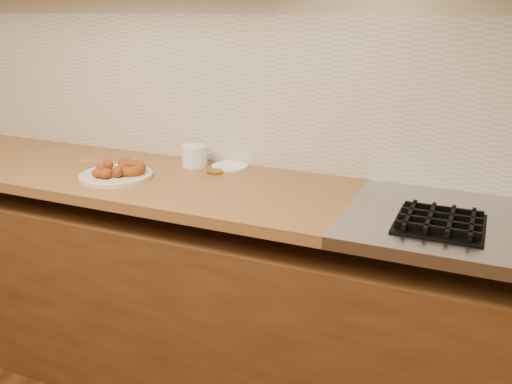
% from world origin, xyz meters
% --- Properties ---
extents(wall_back, '(4.00, 0.02, 2.70)m').
position_xyz_m(wall_back, '(0.00, 2.00, 1.35)').
color(wall_back, '#BBAE90').
rests_on(wall_back, ground).
extents(base_cabinet, '(3.60, 0.60, 0.77)m').
position_xyz_m(base_cabinet, '(0.00, 1.69, 0.39)').
color(base_cabinet, brown).
rests_on(base_cabinet, floor).
extents(butcher_block, '(2.30, 0.62, 0.04)m').
position_xyz_m(butcher_block, '(-0.65, 1.69, 0.88)').
color(butcher_block, olive).
rests_on(butcher_block, base_cabinet).
extents(backsplash, '(3.60, 0.02, 0.60)m').
position_xyz_m(backsplash, '(0.00, 1.99, 1.20)').
color(backsplash, beige).
rests_on(backsplash, wall_back).
extents(donut_plate, '(0.28, 0.28, 0.02)m').
position_xyz_m(donut_plate, '(-0.40, 1.61, 0.91)').
color(donut_plate, beige).
rests_on(donut_plate, butcher_block).
extents(ring_donut, '(0.16, 0.16, 0.05)m').
position_xyz_m(ring_donut, '(-0.35, 1.64, 0.94)').
color(ring_donut, brown).
rests_on(ring_donut, donut_plate).
extents(fried_dough_chunks, '(0.16, 0.21, 0.04)m').
position_xyz_m(fried_dough_chunks, '(-0.42, 1.60, 0.94)').
color(fried_dough_chunks, brown).
rests_on(fried_dough_chunks, donut_plate).
extents(plastic_tub, '(0.13, 0.13, 0.09)m').
position_xyz_m(plastic_tub, '(-0.20, 1.87, 0.94)').
color(plastic_tub, white).
rests_on(plastic_tub, butcher_block).
extents(tub_lid, '(0.19, 0.19, 0.01)m').
position_xyz_m(tub_lid, '(-0.06, 1.91, 0.90)').
color(tub_lid, white).
rests_on(tub_lid, butcher_block).
extents(brass_jar_lid, '(0.08, 0.08, 0.01)m').
position_xyz_m(brass_jar_lid, '(-0.08, 1.82, 0.91)').
color(brass_jar_lid, '#A38121').
rests_on(brass_jar_lid, butcher_block).
extents(wooden_utensil, '(0.20, 0.07, 0.02)m').
position_xyz_m(wooden_utensil, '(-0.56, 1.73, 0.91)').
color(wooden_utensil, olive).
rests_on(wooden_utensil, butcher_block).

